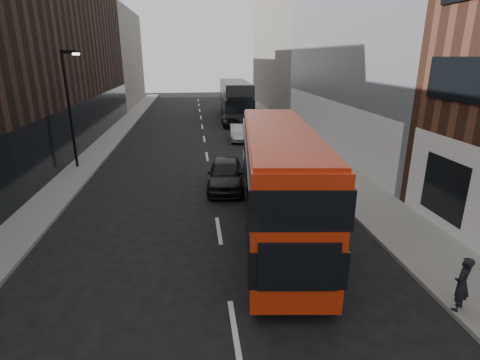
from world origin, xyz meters
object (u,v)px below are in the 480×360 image
object	(u,v)px
car_c	(231,120)
pedestrian	(462,284)
street_lamp	(70,102)
grey_bus	(235,98)
car_a	(226,174)
red_bus	(278,179)
car_b	(239,132)

from	to	relation	value
car_c	pedestrian	distance (m)	30.16
street_lamp	grey_bus	size ratio (longest dim) A/B	0.55
grey_bus	car_a	world-z (taller)	grey_bus
street_lamp	pedestrian	distance (m)	21.81
red_bus	car_b	world-z (taller)	red_bus
street_lamp	car_c	size ratio (longest dim) A/B	1.67
car_a	street_lamp	bearing A→B (deg)	158.33
car_a	car_b	xyz separation A→B (m)	(2.14, 12.00, -0.13)
red_bus	car_c	bearing A→B (deg)	95.35
street_lamp	red_bus	distance (m)	15.12
grey_bus	red_bus	bearing A→B (deg)	-91.58
car_a	car_c	xyz separation A→B (m)	(2.13, 18.74, -0.18)
red_bus	pedestrian	bearing A→B (deg)	-46.19
red_bus	grey_bus	distance (m)	30.29
street_lamp	car_b	bearing A→B (deg)	32.90
red_bus	pedestrian	world-z (taller)	red_bus
red_bus	car_c	world-z (taller)	red_bus
car_c	pedestrian	bearing A→B (deg)	-82.76
street_lamp	grey_bus	distance (m)	23.06
pedestrian	red_bus	bearing A→B (deg)	-88.73
red_bus	grey_bus	size ratio (longest dim) A/B	0.85
pedestrian	car_b	bearing A→B (deg)	-117.60
red_bus	car_c	distance (m)	24.79
grey_bus	car_a	bearing A→B (deg)	-95.84
grey_bus	car_b	xyz separation A→B (m)	(-1.09, -12.27, -1.53)
car_a	car_b	bearing A→B (deg)	86.38
street_lamp	pedestrian	xyz separation A→B (m)	(14.42, -16.04, -3.23)
street_lamp	car_a	bearing A→B (deg)	-28.16
street_lamp	car_a	distance (m)	10.73
car_a	car_c	size ratio (longest dim) A/B	1.11
car_b	car_c	world-z (taller)	car_b
street_lamp	car_b	xyz separation A→B (m)	(11.12, 7.19, -3.52)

